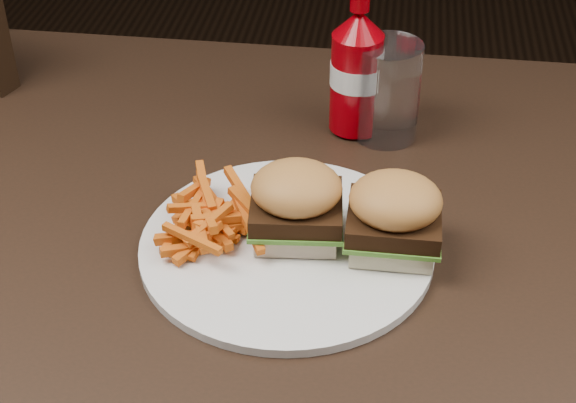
# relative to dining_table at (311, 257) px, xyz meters

# --- Properties ---
(dining_table) EXTENTS (1.20, 0.80, 0.04)m
(dining_table) POSITION_rel_dining_table_xyz_m (0.00, 0.00, 0.00)
(dining_table) COLOR black
(dining_table) RESTS_ON ground
(chair_far) EXTENTS (0.58, 0.58, 0.04)m
(chair_far) POSITION_rel_dining_table_xyz_m (-0.53, 0.50, -0.30)
(chair_far) COLOR black
(chair_far) RESTS_ON ground
(plate) EXTENTS (0.27, 0.27, 0.01)m
(plate) POSITION_rel_dining_table_xyz_m (-0.02, -0.02, 0.03)
(plate) COLOR white
(plate) RESTS_ON dining_table
(sandwich_half_a) EXTENTS (0.08, 0.08, 0.02)m
(sandwich_half_a) POSITION_rel_dining_table_xyz_m (-0.01, -0.01, 0.04)
(sandwich_half_a) COLOR beige
(sandwich_half_a) RESTS_ON plate
(sandwich_half_b) EXTENTS (0.07, 0.07, 0.02)m
(sandwich_half_b) POSITION_rel_dining_table_xyz_m (0.08, -0.01, 0.04)
(sandwich_half_b) COLOR beige
(sandwich_half_b) RESTS_ON plate
(fries_pile) EXTENTS (0.13, 0.13, 0.04)m
(fries_pile) POSITION_rel_dining_table_xyz_m (-0.09, -0.01, 0.05)
(fries_pile) COLOR red
(fries_pile) RESTS_ON plate
(ketchup_bottle) EXTENTS (0.07, 0.07, 0.11)m
(ketchup_bottle) POSITION_rel_dining_table_xyz_m (0.03, 0.21, 0.08)
(ketchup_bottle) COLOR #900007
(ketchup_bottle) RESTS_ON dining_table
(tumbler) EXTENTS (0.09, 0.09, 0.11)m
(tumbler) POSITION_rel_dining_table_xyz_m (0.06, 0.20, 0.08)
(tumbler) COLOR white
(tumbler) RESTS_ON dining_table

